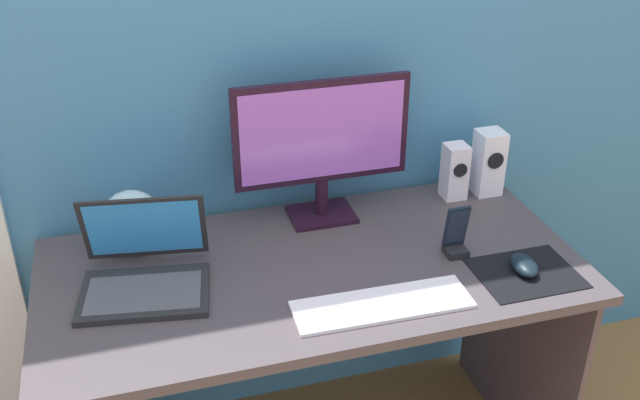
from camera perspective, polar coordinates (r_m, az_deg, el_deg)
wall_back at (r=1.96m, az=-3.74°, el=13.42°), size 6.00×0.04×2.50m
desk at (r=1.94m, az=-0.60°, el=-9.04°), size 1.36×0.66×0.74m
monitor at (r=1.95m, az=0.15°, el=4.54°), size 0.48×0.14×0.40m
speaker_right at (r=2.20m, az=13.06°, el=2.90°), size 0.08×0.08×0.20m
speaker_near_monitor at (r=2.16m, az=10.52°, el=2.22°), size 0.07×0.07×0.17m
laptop at (r=1.80m, az=-13.60°, el=-5.42°), size 0.34×0.31×0.21m
fishbowl at (r=1.95m, az=-14.54°, el=-1.53°), size 0.16×0.16×0.16m
keyboard_external at (r=1.71m, az=4.90°, el=-8.18°), size 0.42×0.14×0.01m
mousepad at (r=1.89m, az=15.85°, el=-5.54°), size 0.25×0.20×0.00m
mouse at (r=1.88m, az=15.72°, el=-4.95°), size 0.07×0.11×0.04m
phone_in_dock at (r=1.90m, az=10.61°, el=-2.91°), size 0.06×0.05×0.14m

